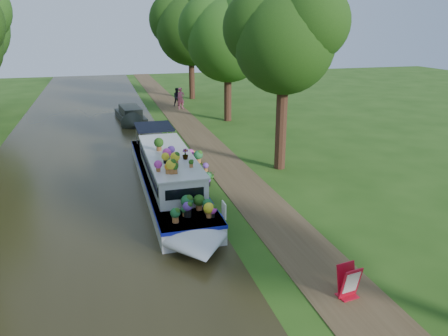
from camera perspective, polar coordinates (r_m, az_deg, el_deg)
ground at (r=19.02m, az=0.13°, el=-3.72°), size 100.00×100.00×0.00m
canal_water at (r=18.43m, az=-18.20°, el=-5.41°), size 10.00×100.00×0.02m
towpath at (r=19.36m, az=3.56°, el=-3.31°), size 2.20×100.00×0.03m
plant_boat at (r=19.04m, az=-7.08°, el=-1.10°), size 2.29×13.52×2.29m
tree_near_overhang at (r=21.81m, az=7.85°, el=16.75°), size 5.52×5.28×8.99m
tree_near_mid at (r=33.37m, az=0.45°, el=17.11°), size 6.90×6.60×9.40m
tree_near_far at (r=43.94m, az=-4.44°, el=18.15°), size 7.59×7.26×10.30m
second_boat at (r=34.37m, az=-12.09°, el=6.72°), size 2.16×6.02×1.14m
sandwich_board at (r=12.69m, az=15.97°, el=-14.26°), size 0.61×0.55×0.94m
pedestrian_pink at (r=38.78m, az=-5.66°, el=9.06°), size 0.77×0.60×1.85m
pedestrian_dark at (r=39.97m, az=-6.09°, el=9.18°), size 0.82×0.65×1.66m
verge_plant at (r=21.21m, az=-1.57°, el=-0.81°), size 0.41×0.38×0.38m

